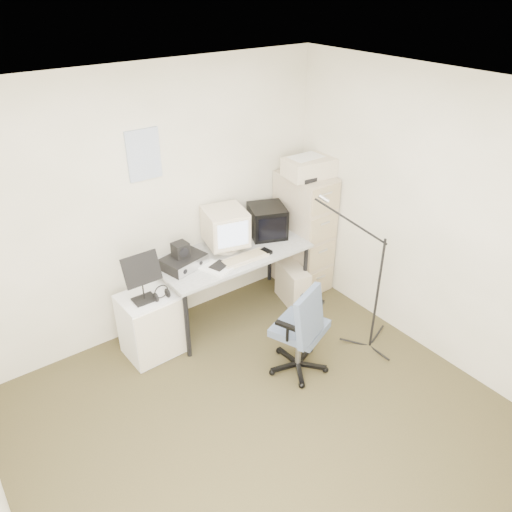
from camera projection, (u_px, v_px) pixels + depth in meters
floor at (271, 432)px, 3.88m from camera, size 3.60×3.60×0.01m
ceiling at (279, 105)px, 2.62m from camera, size 3.60×3.60×0.01m
wall_back at (151, 207)px, 4.50m from camera, size 3.60×0.02×2.50m
wall_right at (443, 226)px, 4.17m from camera, size 0.02×3.60×2.50m
wall_calendar at (144, 155)px, 4.23m from camera, size 0.30×0.02×0.44m
filing_cabinet at (304, 232)px, 5.39m from camera, size 0.40×0.60×1.30m
printer at (309, 167)px, 5.00m from camera, size 0.52×0.39×0.19m
desk at (233, 284)px, 5.03m from camera, size 1.50×0.70×0.73m
crt_monitor at (225, 230)px, 4.80m from camera, size 0.46×0.47×0.42m
crt_tv at (267, 221)px, 5.09m from camera, size 0.46×0.47×0.32m
desk_speaker at (245, 233)px, 5.03m from camera, size 0.08×0.08×0.14m
keyboard at (244, 259)px, 4.72m from camera, size 0.47×0.18×0.03m
mouse at (266, 251)px, 4.83m from camera, size 0.08×0.12×0.03m
radio_receiver at (184, 262)px, 4.59m from camera, size 0.43×0.35×0.11m
radio_speaker at (180, 250)px, 4.53m from camera, size 0.14×0.13×0.13m
papers at (216, 268)px, 4.57m from camera, size 0.28×0.33×0.02m
pc_tower at (293, 285)px, 5.29m from camera, size 0.30×0.49×0.42m
office_chair at (300, 327)px, 4.27m from camera, size 0.70×0.70×0.93m
side_cart at (152, 324)px, 4.54m from camera, size 0.52×0.42×0.62m
music_stand at (141, 277)px, 4.21m from camera, size 0.36×0.28×0.47m
headphones at (162, 294)px, 4.33m from camera, size 0.19×0.19×0.03m
mic_stand at (380, 279)px, 4.39m from camera, size 0.03×0.03×1.50m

